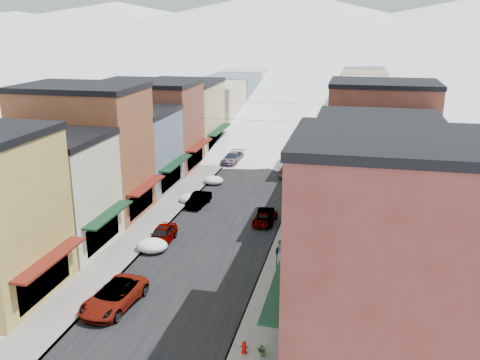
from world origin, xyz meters
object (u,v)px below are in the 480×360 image
at_px(car_white_suv, 114,296).
at_px(fire_hydrant, 244,348).
at_px(car_green_sedan, 266,215).
at_px(streetlamp_near, 298,169).
at_px(car_silver_sedan, 162,235).
at_px(trash_can, 281,246).
at_px(car_dark_hatch, 199,200).

xyz_separation_m(car_white_suv, fire_hydrant, (9.43, -3.33, -0.28)).
distance_m(car_green_sedan, streetlamp_near, 9.35).
bearing_deg(fire_hydrant, car_white_suv, 160.56).
bearing_deg(car_silver_sedan, car_green_sedan, 39.55).
relative_size(car_white_suv, streetlamp_near, 1.31).
distance_m(car_white_suv, trash_can, 14.45).
distance_m(car_white_suv, car_green_sedan, 18.82).
xyz_separation_m(car_green_sedan, trash_can, (2.39, -6.53, -0.10)).
height_order(car_white_suv, streetlamp_near, streetlamp_near).
bearing_deg(car_silver_sedan, car_white_suv, -87.72).
bearing_deg(car_green_sedan, fire_hydrant, 89.83).
relative_size(car_dark_hatch, fire_hydrant, 5.44).
xyz_separation_m(fire_hydrant, streetlamp_near, (-0.40, 29.66, 2.33)).
relative_size(car_silver_sedan, car_dark_hatch, 1.06).
xyz_separation_m(car_white_suv, car_dark_hatch, (-0.33, 20.43, -0.11)).
bearing_deg(car_green_sedan, trash_can, 103.52).
xyz_separation_m(car_silver_sedan, streetlamp_near, (9.69, 15.58, 2.09)).
distance_m(car_silver_sedan, car_green_sedan, 10.23).
xyz_separation_m(car_white_suv, car_green_sedan, (7.09, 17.43, -0.09)).
height_order(car_green_sedan, trash_can, car_green_sedan).
bearing_deg(car_dark_hatch, car_silver_sedan, -86.47).
xyz_separation_m(fire_hydrant, trash_can, (0.05, 14.23, 0.09)).
bearing_deg(fire_hydrant, car_dark_hatch, 112.34).
bearing_deg(trash_can, car_silver_sedan, -179.12).
bearing_deg(trash_can, car_dark_hatch, 135.86).
bearing_deg(fire_hydrant, streetlamp_near, 90.77).
relative_size(car_silver_sedan, fire_hydrant, 5.75).
distance_m(car_silver_sedan, car_dark_hatch, 9.69).
height_order(car_dark_hatch, fire_hydrant, car_dark_hatch).
height_order(car_silver_sedan, streetlamp_near, streetlamp_near).
relative_size(car_dark_hatch, streetlamp_near, 0.96).
height_order(car_silver_sedan, trash_can, car_silver_sedan).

